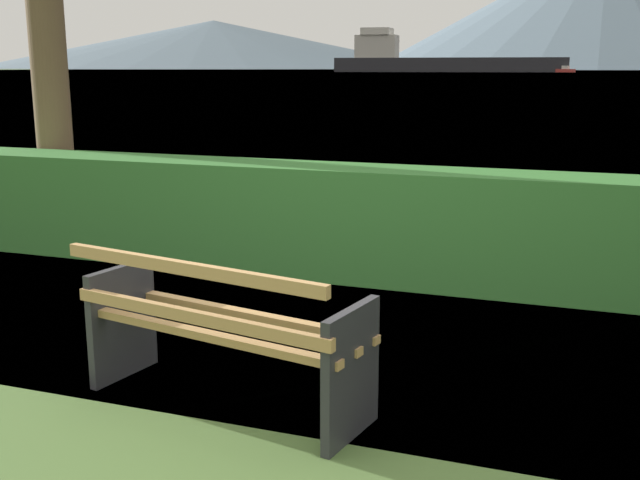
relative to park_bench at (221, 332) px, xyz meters
The scene contains 7 objects.
ground_plane 0.43m from the park_bench, 79.07° to the left, with size 1400.00×1400.00×0.00m, color #4C6B33.
water_surface 309.82m from the park_bench, 90.00° to the left, with size 620.00×620.00×0.00m, color #7A99A8.
park_bench is the anchor object (origin of this frame).
hedge_row 2.78m from the park_bench, 89.77° to the left, with size 10.07×0.64×0.97m, color #387A33.
cargo_ship_large 256.72m from the park_bench, 101.49° to the left, with size 75.37×16.32×14.20m.
sailboat_mid 249.65m from the park_bench, 91.98° to the left, with size 6.00×4.00×2.02m.
distant_hills 580.20m from the park_bench, 94.95° to the left, with size 942.83×399.28×83.50m.
Camera 1 is at (1.80, -3.53, 1.81)m, focal length 42.97 mm.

